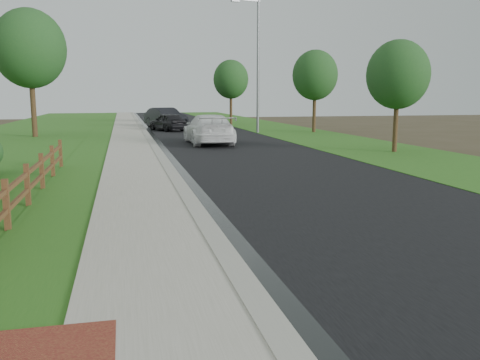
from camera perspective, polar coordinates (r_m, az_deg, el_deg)
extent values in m
plane|color=#3B3420|center=(6.45, -0.70, -15.84)|extent=(120.00, 120.00, 0.00)
cube|color=black|center=(41.21, -4.87, 5.57)|extent=(8.00, 90.00, 0.02)
cube|color=gray|center=(40.83, -10.74, 5.47)|extent=(0.40, 90.00, 0.12)
cube|color=black|center=(40.84, -10.25, 5.43)|extent=(0.50, 90.00, 0.00)
cube|color=#9F9A8A|center=(40.79, -12.58, 5.39)|extent=(2.20, 90.00, 0.10)
cube|color=#2B611B|center=(40.82, -15.25, 5.26)|extent=(1.60, 90.00, 0.06)
cube|color=#2B611B|center=(41.35, -22.49, 4.92)|extent=(9.00, 90.00, 0.04)
cube|color=#2B611B|center=(42.74, 4.37, 5.72)|extent=(6.00, 90.00, 0.04)
cube|color=#482318|center=(11.37, -24.75, -2.64)|extent=(0.12, 0.12, 1.10)
cube|color=#482318|center=(13.69, -22.76, -0.59)|extent=(0.12, 0.12, 1.10)
cube|color=#482318|center=(16.03, -21.36, 0.87)|extent=(0.12, 0.12, 1.10)
cube|color=#482318|center=(18.39, -20.31, 1.95)|extent=(0.12, 0.12, 1.10)
cube|color=#482318|center=(20.76, -19.50, 2.78)|extent=(0.12, 0.12, 1.10)
cube|color=#482318|center=(12.54, -23.63, -1.97)|extent=(0.08, 2.35, 0.10)
cube|color=#482318|center=(12.48, -23.76, -0.16)|extent=(0.08, 2.35, 0.10)
cube|color=#482318|center=(14.87, -21.98, -0.18)|extent=(0.08, 2.35, 0.10)
cube|color=#482318|center=(14.82, -22.08, 1.34)|extent=(0.08, 2.35, 0.10)
cube|color=#482318|center=(17.22, -20.78, 1.11)|extent=(0.08, 2.35, 0.10)
cube|color=#482318|center=(17.17, -20.86, 2.43)|extent=(0.08, 2.35, 0.10)
cube|color=#482318|center=(19.58, -19.86, 2.10)|extent=(0.08, 2.35, 0.10)
cube|color=#482318|center=(19.54, -19.93, 3.26)|extent=(0.08, 2.35, 0.10)
imported|color=white|center=(29.38, -3.55, 5.72)|extent=(2.41, 5.86, 1.70)
imported|color=black|center=(40.91, -8.08, 6.48)|extent=(3.09, 4.46, 1.41)
imported|color=black|center=(45.25, -8.36, 6.95)|extent=(3.68, 5.53, 1.72)
cylinder|color=gray|center=(38.43, 2.04, 12.60)|extent=(0.20, 0.20, 9.77)
cube|color=gray|center=(38.59, 0.85, 19.57)|extent=(1.94, 0.52, 0.13)
cube|color=gray|center=(38.17, -0.55, 19.52)|extent=(0.63, 0.35, 0.20)
cylinder|color=#392717|center=(26.07, 17.09, 6.58)|extent=(0.23, 0.23, 3.30)
ellipsoid|color=#163F1D|center=(26.07, 17.32, 11.24)|extent=(3.02, 3.02, 3.32)
cylinder|color=#392717|center=(36.98, -22.24, 8.42)|extent=(0.35, 0.35, 5.11)
ellipsoid|color=#163F1D|center=(37.11, -22.56, 13.48)|extent=(4.71, 4.71, 5.19)
cylinder|color=#392717|center=(39.23, 8.34, 8.05)|extent=(0.26, 0.26, 3.76)
ellipsoid|color=#163F1D|center=(39.25, 8.43, 11.58)|extent=(3.40, 3.40, 3.74)
cylinder|color=#392717|center=(49.21, -1.03, 8.41)|extent=(0.26, 0.26, 3.78)
ellipsoid|color=#163F1D|center=(49.23, -1.03, 11.24)|extent=(3.34, 3.34, 3.67)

